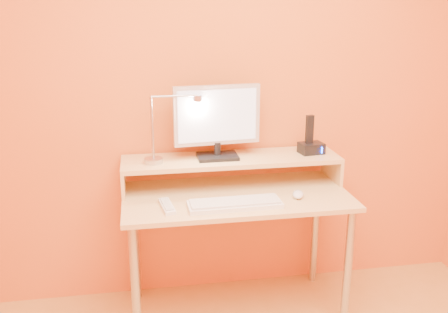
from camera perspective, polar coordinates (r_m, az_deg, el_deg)
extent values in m
cube|color=orange|center=(2.83, 0.23, 8.10)|extent=(3.00, 0.04, 2.50)
cylinder|color=#B8B8BE|center=(2.56, -10.07, -14.81)|extent=(0.04, 0.04, 0.69)
cylinder|color=#B8B8BE|center=(2.77, 13.94, -12.54)|extent=(0.04, 0.04, 0.69)
cylinder|color=#B8B8BE|center=(3.00, -10.10, -9.82)|extent=(0.04, 0.04, 0.69)
cylinder|color=#B8B8BE|center=(3.18, 10.35, -8.27)|extent=(0.04, 0.04, 0.69)
cube|color=#E2BF87|center=(2.67, 1.42, -4.55)|extent=(1.20, 0.60, 0.02)
cube|color=#E2BF87|center=(2.74, -11.43, -2.55)|extent=(0.02, 0.30, 0.14)
cube|color=#E2BF87|center=(2.94, 12.21, -1.22)|extent=(0.02, 0.30, 0.14)
cube|color=#E2BF87|center=(2.76, 0.83, -0.33)|extent=(1.20, 0.30, 0.02)
cube|color=black|center=(2.74, -0.76, 0.02)|extent=(0.22, 0.16, 0.02)
cylinder|color=black|center=(2.72, -0.76, 0.91)|extent=(0.04, 0.04, 0.07)
cube|color=silver|center=(2.69, -0.81, 4.76)|extent=(0.47, 0.08, 0.32)
cube|color=black|center=(2.71, -0.89, 4.86)|extent=(0.42, 0.05, 0.27)
cube|color=#D3DFFD|center=(2.67, -0.75, 4.67)|extent=(0.43, 0.04, 0.28)
cylinder|color=#B8B8BE|center=(2.68, -8.05, -0.46)|extent=(0.10, 0.10, 0.02)
cylinder|color=#B8B8BE|center=(2.63, -8.20, 3.23)|extent=(0.01, 0.01, 0.33)
cylinder|color=#B8B8BE|center=(2.60, -5.70, 6.89)|extent=(0.24, 0.01, 0.01)
cylinder|color=#B8B8BE|center=(2.62, -3.05, 6.66)|extent=(0.04, 0.04, 0.03)
cylinder|color=#FFEAC6|center=(2.62, -3.04, 6.32)|extent=(0.03, 0.03, 0.00)
cube|color=black|center=(2.86, 9.92, 0.96)|extent=(0.14, 0.12, 0.06)
cube|color=black|center=(2.83, 9.75, 3.09)|extent=(0.04, 0.03, 0.16)
cube|color=blue|center=(2.83, 11.12, 0.72)|extent=(0.01, 0.00, 0.04)
cube|color=white|center=(2.50, 1.25, -5.50)|extent=(0.47, 0.16, 0.02)
ellipsoid|color=white|center=(2.64, 8.46, -4.29)|extent=(0.09, 0.11, 0.03)
cube|color=white|center=(2.50, -6.54, -5.66)|extent=(0.08, 0.20, 0.02)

